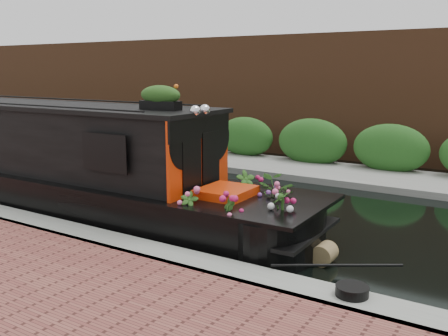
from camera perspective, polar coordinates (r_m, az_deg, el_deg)
The scene contains 8 objects.
ground at distance 10.75m, azimuth -1.11°, elevation -4.24°, with size 80.00×80.00×0.00m, color black.
near_bank_coping at distance 8.33m, azimuth -13.92°, elevation -9.22°, with size 40.00×0.60×0.50m, color gray.
far_bank_path at distance 14.34m, azimuth 8.20°, elevation -0.42°, with size 40.00×2.40×0.34m, color gray.
far_hedge at distance 15.15m, azimuth 9.61°, elevation 0.16°, with size 40.00×1.10×2.80m, color #24561C.
far_brick_wall at distance 17.08m, azimuth 12.36°, elevation 1.30°, with size 40.00×1.00×8.00m, color brown.
narrowboat at distance 11.33m, azimuth -19.89°, elevation 0.22°, with size 11.97×2.29×2.81m.
rope_fender at distance 7.70m, azimuth 11.43°, elevation -9.57°, with size 0.32×0.32×0.35m, color olive.
coiled_mooring_rope at distance 6.21m, azimuth 14.42°, elevation -13.43°, with size 0.39×0.39×0.12m, color black.
Camera 1 is at (5.73, -8.63, 2.86)m, focal length 40.00 mm.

